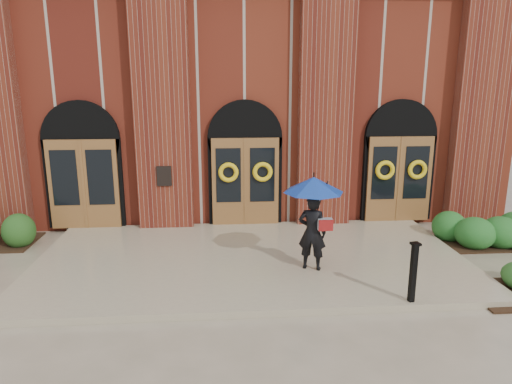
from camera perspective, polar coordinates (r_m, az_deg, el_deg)
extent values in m
plane|color=tan|center=(10.83, -0.52, -9.06)|extent=(90.00, 90.00, 0.00)
cube|color=tan|center=(10.94, -0.58, -8.39)|extent=(10.00, 5.30, 0.15)
cube|color=maroon|center=(18.89, -2.40, 11.58)|extent=(16.00, 12.00, 7.00)
cube|color=black|center=(12.79, -11.41, 1.97)|extent=(0.40, 0.05, 0.55)
cube|color=maroon|center=(12.81, -11.67, 10.33)|extent=(1.50, 0.45, 7.00)
cube|color=maroon|center=(13.04, 8.70, 10.51)|extent=(1.50, 0.45, 7.00)
cube|color=maroon|center=(14.71, 26.29, 9.62)|extent=(1.50, 0.45, 7.00)
cube|color=brown|center=(13.53, -20.73, 0.90)|extent=(1.90, 0.10, 2.50)
cylinder|color=black|center=(13.47, -21.02, 6.23)|extent=(2.10, 0.22, 2.10)
cube|color=brown|center=(13.00, -1.34, 1.29)|extent=(1.90, 0.10, 2.50)
cylinder|color=black|center=(12.93, -1.40, 6.85)|extent=(2.10, 0.22, 2.10)
cube|color=brown|center=(13.97, 17.44, 1.54)|extent=(1.90, 0.10, 2.50)
cylinder|color=black|center=(13.90, 17.59, 6.70)|extent=(2.10, 0.22, 2.10)
torus|color=yellow|center=(12.80, -3.46, 2.45)|extent=(0.57, 0.13, 0.57)
torus|color=yellow|center=(12.85, 0.82, 2.52)|extent=(0.57, 0.13, 0.57)
torus|color=yellow|center=(13.63, 15.83, 2.64)|extent=(0.57, 0.13, 0.57)
torus|color=yellow|center=(13.99, 19.53, 2.65)|extent=(0.57, 0.13, 0.57)
imported|color=black|center=(10.02, 7.03, -5.03)|extent=(0.72, 0.60, 1.68)
cone|color=navy|center=(9.73, 7.21, 0.92)|extent=(1.68, 1.68, 0.34)
cylinder|color=black|center=(9.80, 7.48, -1.70)|extent=(0.02, 0.02, 0.56)
cube|color=#AAACAF|center=(9.88, 8.62, -4.00)|extent=(0.35, 0.26, 0.25)
cube|color=maroon|center=(9.79, 8.74, -4.16)|extent=(0.30, 0.13, 0.25)
cube|color=black|center=(9.08, 19.04, -9.62)|extent=(0.12, 0.12, 1.12)
cube|color=black|center=(8.87, 19.33, -6.14)|extent=(0.18, 0.18, 0.04)
ellipsoid|color=#1F561E|center=(13.75, 28.83, -4.14)|extent=(2.98, 1.19, 0.76)
ellipsoid|color=#26571F|center=(10.62, 29.40, -9.87)|extent=(1.47, 1.26, 0.52)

